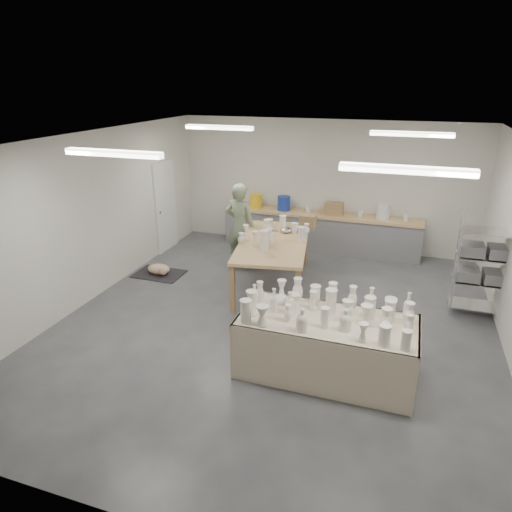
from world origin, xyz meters
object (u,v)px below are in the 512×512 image
(drying_table, at_px, (326,343))
(work_table, at_px, (277,239))
(red_stool, at_px, (245,250))
(potter, at_px, (240,226))

(drying_table, distance_m, work_table, 3.04)
(drying_table, relative_size, red_stool, 5.44)
(drying_table, xyz_separation_m, work_table, (-1.46, 2.62, 0.48))
(red_stool, bearing_deg, drying_table, -55.08)
(drying_table, height_order, red_stool, drying_table)
(drying_table, height_order, work_table, work_table)
(work_table, bearing_deg, red_stool, 128.66)
(work_table, distance_m, potter, 1.14)
(potter, bearing_deg, red_stool, -80.24)
(drying_table, bearing_deg, work_table, 119.59)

